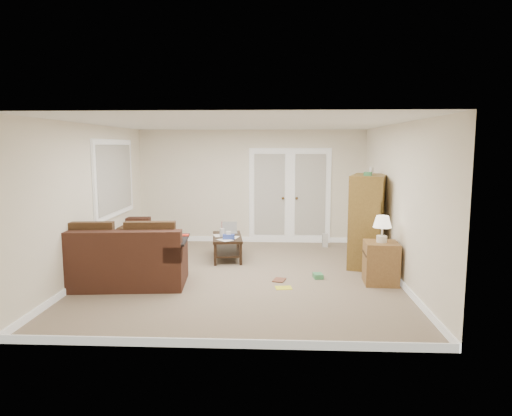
{
  "coord_description": "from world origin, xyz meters",
  "views": [
    {
      "loc": [
        0.57,
        -7.35,
        2.15
      ],
      "look_at": [
        0.21,
        0.31,
        1.1
      ],
      "focal_mm": 32.0,
      "sensor_mm": 36.0,
      "label": 1
    }
  ],
  "objects_px": {
    "coffee_table": "(227,246)",
    "tv_armoire": "(368,220)",
    "side_cabinet": "(381,259)",
    "sectional_sofa": "(115,252)"
  },
  "relations": [
    {
      "from": "coffee_table",
      "to": "tv_armoire",
      "type": "height_order",
      "value": "tv_armoire"
    },
    {
      "from": "tv_armoire",
      "to": "side_cabinet",
      "type": "relative_size",
      "value": 1.64
    },
    {
      "from": "coffee_table",
      "to": "tv_armoire",
      "type": "bearing_deg",
      "value": -16.02
    },
    {
      "from": "sectional_sofa",
      "to": "coffee_table",
      "type": "xyz_separation_m",
      "value": [
        1.79,
        1.07,
        -0.12
      ]
    },
    {
      "from": "coffee_table",
      "to": "side_cabinet",
      "type": "bearing_deg",
      "value": -37.85
    },
    {
      "from": "side_cabinet",
      "to": "sectional_sofa",
      "type": "bearing_deg",
      "value": 177.57
    },
    {
      "from": "tv_armoire",
      "to": "side_cabinet",
      "type": "bearing_deg",
      "value": -72.43
    },
    {
      "from": "coffee_table",
      "to": "side_cabinet",
      "type": "distance_m",
      "value": 2.98
    },
    {
      "from": "sectional_sofa",
      "to": "tv_armoire",
      "type": "xyz_separation_m",
      "value": [
        4.37,
        0.7,
        0.47
      ]
    },
    {
      "from": "sectional_sofa",
      "to": "tv_armoire",
      "type": "distance_m",
      "value": 4.45
    }
  ]
}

